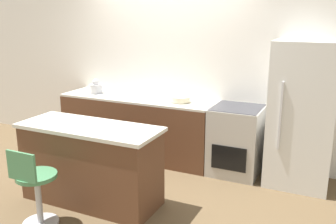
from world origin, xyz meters
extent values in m
plane|color=brown|center=(0.00, 0.00, 0.00)|extent=(14.00, 14.00, 0.00)
cube|color=white|center=(0.00, 0.70, 1.30)|extent=(8.00, 0.06, 2.60)
cube|color=brown|center=(-0.34, 0.34, 0.43)|extent=(2.29, 0.65, 0.86)
cube|color=beige|center=(-0.34, 0.34, 0.87)|extent=(2.29, 0.65, 0.03)
cube|color=#9EA3A8|center=(-0.74, 0.34, 0.89)|extent=(0.44, 0.35, 0.01)
cube|color=brown|center=(-0.11, -1.11, 0.42)|extent=(1.52, 0.59, 0.85)
cube|color=beige|center=(-0.11, -1.11, 0.87)|extent=(1.58, 0.62, 0.04)
cube|color=#B7B2A8|center=(1.13, 0.34, 0.44)|extent=(0.63, 0.65, 0.89)
cube|color=black|center=(1.13, 0.01, 0.31)|extent=(0.44, 0.01, 0.31)
cube|color=#333338|center=(1.13, 0.34, 0.89)|extent=(0.60, 0.61, 0.01)
cube|color=silver|center=(1.91, 0.34, 0.88)|extent=(0.74, 0.64, 1.76)
cube|color=silver|center=(1.71, 0.01, 0.92)|extent=(0.02, 0.02, 0.79)
cylinder|color=#B7B7BC|center=(-0.30, -1.74, 0.01)|extent=(0.36, 0.36, 0.02)
cylinder|color=#B7B7BC|center=(-0.30, -1.74, 0.25)|extent=(0.06, 0.06, 0.50)
cylinder|color=#478456|center=(-0.30, -1.74, 0.52)|extent=(0.40, 0.40, 0.04)
cube|color=#478456|center=(-0.30, -1.91, 0.68)|extent=(0.34, 0.02, 0.28)
cylinder|color=silver|center=(-1.04, 0.31, 0.96)|extent=(0.18, 0.18, 0.13)
sphere|color=silver|center=(-1.04, 0.31, 1.06)|extent=(0.10, 0.10, 0.10)
cylinder|color=beige|center=(0.34, 0.31, 0.93)|extent=(0.27, 0.27, 0.07)
camera|label=1|loc=(2.29, -4.23, 2.05)|focal=40.00mm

